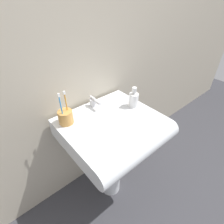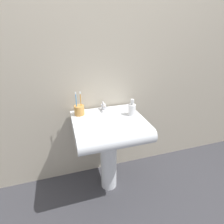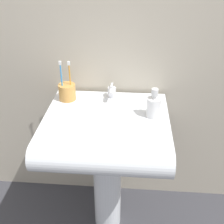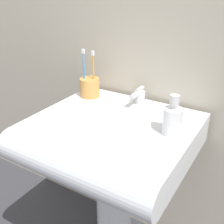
# 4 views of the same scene
# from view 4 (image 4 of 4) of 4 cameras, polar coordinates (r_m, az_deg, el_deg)

# --- Properties ---
(sink_pedestal) EXTENTS (0.16, 0.16, 0.65)m
(sink_pedestal) POSITION_cam_4_polar(r_m,az_deg,el_deg) (1.35, 0.41, -18.94)
(sink_pedestal) COLOR white
(sink_pedestal) RESTS_ON ground
(sink_basin) EXTENTS (0.61, 0.57, 0.12)m
(sink_basin) POSITION_cam_4_polar(r_m,az_deg,el_deg) (1.08, -0.90, -5.68)
(sink_basin) COLOR white
(sink_basin) RESTS_ON sink_pedestal
(faucet) EXTENTS (0.04, 0.11, 0.07)m
(faucet) POSITION_cam_4_polar(r_m,az_deg,el_deg) (1.21, 5.46, 3.21)
(faucet) COLOR silver
(faucet) RESTS_ON sink_basin
(toothbrush_cup) EXTENTS (0.09, 0.09, 0.22)m
(toothbrush_cup) POSITION_cam_4_polar(r_m,az_deg,el_deg) (1.30, -4.57, 5.10)
(toothbrush_cup) COLOR #D19347
(toothbrush_cup) RESTS_ON sink_basin
(soap_bottle) EXTENTS (0.07, 0.07, 0.15)m
(soap_bottle) POSITION_cam_4_polar(r_m,az_deg,el_deg) (0.99, 12.19, -1.55)
(soap_bottle) COLOR white
(soap_bottle) RESTS_ON sink_basin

